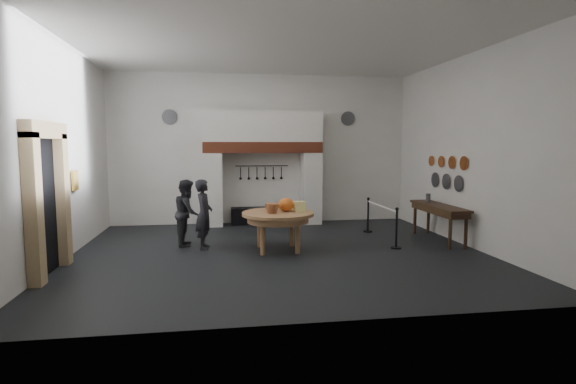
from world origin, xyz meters
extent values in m
cube|color=black|center=(0.00, 0.00, 0.00)|extent=(9.00, 8.00, 0.02)
cube|color=silver|center=(0.00, 0.00, 4.50)|extent=(9.00, 8.00, 0.02)
cube|color=silver|center=(0.00, 4.00, 2.25)|extent=(9.00, 0.02, 4.50)
cube|color=silver|center=(0.00, -4.00, 2.25)|extent=(9.00, 0.02, 4.50)
cube|color=silver|center=(-4.50, 0.00, 2.25)|extent=(0.02, 8.00, 4.50)
cube|color=silver|center=(4.50, 0.00, 2.25)|extent=(0.02, 8.00, 4.50)
cube|color=silver|center=(-1.48, 3.65, 1.07)|extent=(0.55, 0.70, 2.15)
cube|color=silver|center=(1.48, 3.65, 1.07)|extent=(0.55, 0.70, 2.15)
cube|color=#9E442B|center=(0.00, 3.65, 2.31)|extent=(3.50, 0.72, 0.32)
cube|color=silver|center=(0.00, 3.65, 2.92)|extent=(3.50, 0.70, 0.90)
cube|color=black|center=(0.00, 3.72, 0.25)|extent=(1.90, 0.45, 0.50)
cylinder|color=black|center=(0.00, 3.92, 1.75)|extent=(1.60, 0.02, 0.02)
cube|color=black|center=(-4.47, -1.00, 1.25)|extent=(0.04, 1.10, 2.50)
cube|color=tan|center=(-4.38, -1.70, 1.30)|extent=(0.22, 0.30, 2.60)
cube|color=tan|center=(-4.38, -0.30, 1.30)|extent=(0.22, 0.30, 2.60)
cube|color=tan|center=(-4.38, -1.00, 2.65)|extent=(0.22, 1.70, 0.30)
cube|color=gold|center=(-4.45, 0.80, 1.60)|extent=(0.05, 0.34, 0.44)
cylinder|color=#A6714E|center=(0.00, 0.22, 0.84)|extent=(1.97, 1.97, 0.07)
ellipsoid|color=#E04D1F|center=(0.20, 0.32, 1.03)|extent=(0.36, 0.36, 0.31)
cube|color=#E0DD86|center=(0.50, 0.17, 0.99)|extent=(0.22, 0.22, 0.24)
cube|color=#EBCE8C|center=(0.48, 0.47, 0.97)|extent=(0.18, 0.18, 0.20)
cone|color=brown|center=(-0.15, 0.07, 0.98)|extent=(0.39, 0.39, 0.22)
ellipsoid|color=#9C6337|center=(-0.10, 0.57, 0.94)|extent=(0.31, 0.18, 0.13)
imported|color=black|center=(-1.65, 0.66, 0.80)|extent=(0.40, 0.60, 1.60)
imported|color=black|center=(-2.05, 1.06, 0.79)|extent=(0.62, 0.78, 1.57)
cube|color=#3B2715|center=(4.10, 0.64, 0.87)|extent=(0.55, 2.20, 0.06)
cylinder|color=#55555B|center=(4.10, 1.24, 1.01)|extent=(0.12, 0.12, 0.22)
cylinder|color=#C6662D|center=(4.46, 0.20, 1.95)|extent=(0.03, 0.34, 0.34)
cylinder|color=#C6662D|center=(4.46, 0.75, 1.95)|extent=(0.03, 0.32, 0.32)
cylinder|color=#C6662D|center=(4.46, 1.30, 1.95)|extent=(0.03, 0.30, 0.30)
cylinder|color=#C6662D|center=(4.46, 1.85, 1.95)|extent=(0.03, 0.28, 0.28)
cylinder|color=#4C4C51|center=(4.46, 0.40, 1.45)|extent=(0.03, 0.40, 0.40)
cylinder|color=#4C4C51|center=(4.46, 1.00, 1.45)|extent=(0.03, 0.40, 0.40)
cylinder|color=#4C4C51|center=(4.46, 1.60, 1.45)|extent=(0.03, 0.40, 0.40)
cylinder|color=#4C4C51|center=(-2.70, 3.96, 3.20)|extent=(0.44, 0.03, 0.44)
cylinder|color=#4C4C51|center=(2.70, 3.96, 3.20)|extent=(0.44, 0.03, 0.44)
cylinder|color=black|center=(2.73, 0.00, 0.45)|extent=(0.05, 0.05, 0.90)
cylinder|color=black|center=(2.73, 2.00, 0.45)|extent=(0.05, 0.05, 0.90)
cylinder|color=white|center=(2.73, 1.00, 0.85)|extent=(0.04, 2.00, 0.04)
camera|label=1|loc=(-1.30, -9.70, 2.38)|focal=28.00mm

